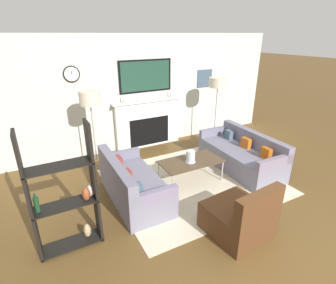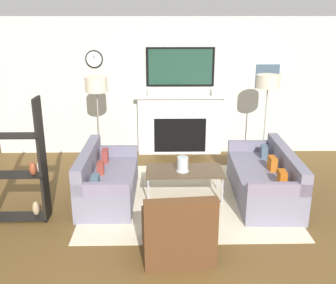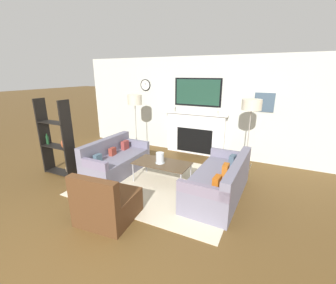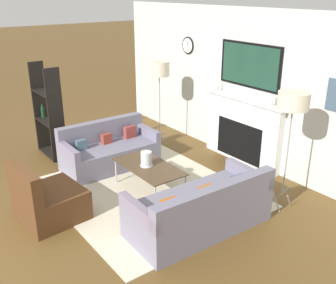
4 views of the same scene
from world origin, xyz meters
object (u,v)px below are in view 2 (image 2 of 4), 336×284
Objects in this scene: floor_lamp_left at (96,86)px; shelf_unit at (16,167)px; coffee_table at (185,172)px; hurricane_candle at (183,165)px; couch_right at (265,180)px; floor_lamp_right at (268,83)px; armchair at (177,233)px; couch_left at (106,181)px.

floor_lamp_left is 2.23m from shelf_unit.
coffee_table is 5.17× the size of hurricane_candle.
floor_lamp_right reaches higher than couch_right.
couch_right is 1.11× the size of shelf_unit.
shelf_unit reaches higher than coffee_table.
armchair is at bearing -96.41° from coffee_table.
hurricane_candle is at bearing 15.46° from shelf_unit.
coffee_table is 0.69× the size of floor_lamp_right.
couch_right is 1.11× the size of floor_lamp_right.
hurricane_candle is 2.20m from floor_lamp_left.
armchair reaches higher than hurricane_candle.
couch_right is 1.26m from coffee_table.
couch_right is at bearing -0.60° from hurricane_candle.
hurricane_candle is (-0.03, -0.03, 0.13)m from coffee_table.
couch_left is 1.84m from floor_lamp_left.
floor_lamp_right is at bearing 0.00° from floor_lamp_left.
hurricane_candle is (-1.29, 0.01, 0.26)m from couch_right.
couch_right is 1.13× the size of floor_lamp_left.
armchair is (1.04, -1.52, -0.01)m from couch_left.
floor_lamp_left is (-2.75, 1.32, 1.25)m from couch_right.
hurricane_candle is at bearing -41.68° from floor_lamp_left.
shelf_unit is at bearing 157.32° from armchair.
hurricane_candle is (1.18, 0.01, 0.26)m from couch_left.
floor_lamp_left is (-1.50, 1.28, 1.12)m from coffee_table.
shelf_unit reaches higher than hurricane_candle.
shelf_unit reaches higher than floor_lamp_left.
armchair is 3.82× the size of hurricane_candle.
floor_lamp_left reaches higher than couch_left.
coffee_table is at bearing 15.84° from shelf_unit.
floor_lamp_left is at bearing 67.02° from shelf_unit.
couch_right is at bearing 46.62° from armchair.
floor_lamp_left is (-1.32, 2.83, 1.26)m from armchair.
couch_left is 1.39× the size of coffee_table.
couch_left is at bearing 29.43° from shelf_unit.
hurricane_candle reaches higher than coffee_table.
floor_lamp_left is 0.99× the size of shelf_unit.
couch_left is 3.32m from floor_lamp_right.
coffee_table is at bearing 38.89° from hurricane_candle.
couch_left is at bearing -179.49° from hurricane_candle.
couch_left is at bearing 179.93° from couch_right.
coffee_table is at bearing -40.52° from floor_lamp_left.
hurricane_candle is at bearing 179.40° from couch_right.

